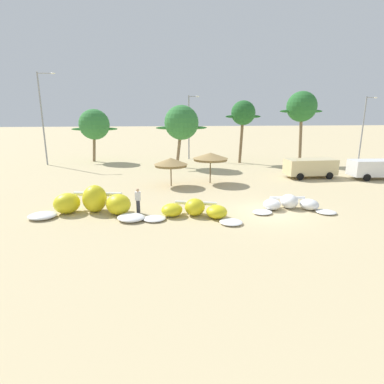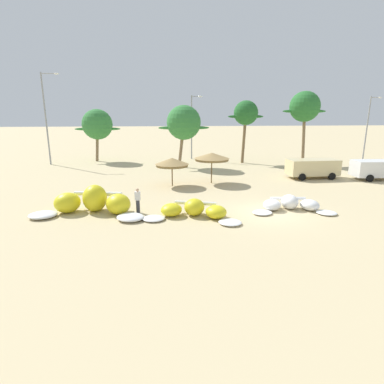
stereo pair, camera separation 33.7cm
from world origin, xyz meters
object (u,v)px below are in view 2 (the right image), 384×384
object	(u,v)px
kite_left	(194,211)
lamppost_east_center	(368,125)
parked_van	(381,168)
lamppost_west	(47,115)
person_near_kites	(138,201)
kite_left_of_center	(291,205)
lamppost_west_center	(192,124)
kite_far_left	(93,203)
palm_left	(184,123)
palm_leftmost	(97,125)
beach_umbrella_near_van	(172,162)
palm_left_of_gap	(246,114)
palm_center_left	(305,107)
beach_umbrella_middle	(212,157)
parked_car_second	(312,167)

from	to	relation	value
kite_left	lamppost_east_center	xyz separation A→B (m)	(25.69, 21.90, 4.27)
lamppost_east_center	parked_van	bearing A→B (deg)	-118.24
lamppost_west	lamppost_east_center	distance (m)	41.19
person_near_kites	kite_left_of_center	bearing A→B (deg)	-2.14
kite_left_of_center	lamppost_west_center	world-z (taller)	lamppost_west_center
kite_far_left	palm_left	world-z (taller)	palm_left
lamppost_west	kite_left_of_center	bearing A→B (deg)	-43.54
palm_leftmost	beach_umbrella_near_van	bearing A→B (deg)	-59.45
lamppost_west	palm_leftmost	bearing A→B (deg)	22.45
person_near_kites	lamppost_east_center	distance (m)	36.00
palm_left	palm_left_of_gap	world-z (taller)	palm_left_of_gap
beach_umbrella_near_van	parked_van	bearing A→B (deg)	2.26
palm_center_left	lamppost_east_center	distance (m)	10.95
kite_left_of_center	parked_van	bearing A→B (deg)	34.67
lamppost_west_center	lamppost_east_center	bearing A→B (deg)	-7.03
beach_umbrella_near_van	parked_van	world-z (taller)	beach_umbrella_near_van
kite_left_of_center	palm_left	size ratio (longest dim) A/B	0.79
beach_umbrella_near_van	palm_leftmost	xyz separation A→B (m)	(-9.07, 15.36, 2.63)
palm_left	palm_center_left	xyz separation A→B (m)	(14.61, 0.64, 1.78)
palm_left	lamppost_west_center	bearing A→B (deg)	75.69
parked_van	palm_leftmost	distance (m)	32.69
person_near_kites	palm_left	size ratio (longest dim) A/B	0.23
kite_far_left	lamppost_west_center	distance (m)	25.28
beach_umbrella_middle	person_near_kites	distance (m)	10.37
beach_umbrella_near_van	lamppost_east_center	size ratio (longest dim) A/B	0.35
palm_center_left	beach_umbrella_near_van	bearing A→B (deg)	-147.35
palm_center_left	lamppost_west	xyz separation A→B (m)	(-30.82, 2.65, -0.88)
beach_umbrella_middle	lamppost_east_center	world-z (taller)	lamppost_east_center
beach_umbrella_middle	beach_umbrella_near_van	bearing A→B (deg)	-167.25
palm_leftmost	lamppost_west_center	xyz separation A→B (m)	(12.43, 0.84, 0.00)
person_near_kites	palm_center_left	distance (m)	26.67
kite_far_left	palm_center_left	distance (m)	28.65
parked_car_second	kite_left	bearing A→B (deg)	-140.02
kite_far_left	lamppost_west	size ratio (longest dim) A/B	0.69
kite_left_of_center	beach_umbrella_near_van	xyz separation A→B (m)	(-7.55, 7.80, 1.74)
lamppost_west	palm_left	bearing A→B (deg)	-11.48
parked_van	lamppost_east_center	distance (m)	14.67
person_near_kites	lamppost_east_center	size ratio (longest dim) A/B	0.19
parked_car_second	person_near_kites	distance (m)	18.74
kite_far_left	beach_umbrella_middle	xyz separation A→B (m)	(8.95, 8.00, 1.75)
beach_umbrella_near_van	beach_umbrella_middle	bearing A→B (deg)	12.75
kite_far_left	parked_van	distance (m)	26.54
kite_left_of_center	lamppost_east_center	bearing A→B (deg)	47.80
kite_left_of_center	beach_umbrella_near_van	distance (m)	11.00
parked_car_second	palm_center_left	bearing A→B (deg)	72.49
kite_left_of_center	lamppost_west	xyz separation A→B (m)	(-22.02, 20.93, 5.63)
parked_car_second	palm_left	bearing A→B (deg)	146.95
beach_umbrella_middle	palm_center_left	bearing A→B (deg)	37.17
parked_van	palm_left_of_gap	bearing A→B (deg)	132.43
beach_umbrella_middle	palm_left	size ratio (longest dim) A/B	0.45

